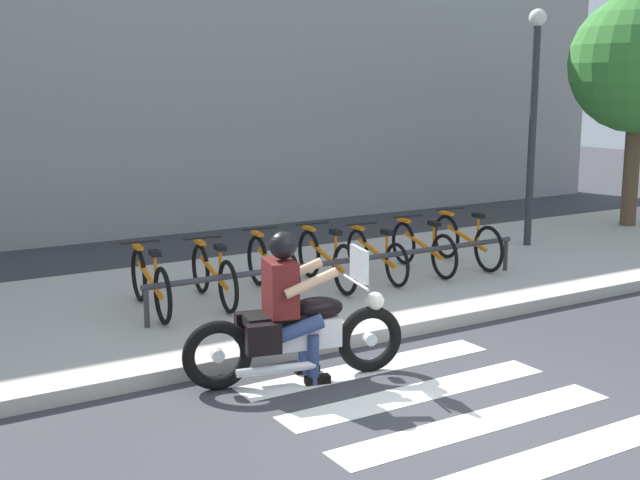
% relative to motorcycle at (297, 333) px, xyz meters
% --- Properties ---
extents(ground_plane, '(48.00, 48.00, 0.00)m').
position_rel_motorcycle_xyz_m(ground_plane, '(0.68, -1.67, -0.47)').
color(ground_plane, '#38383D').
extents(sidewalk, '(24.00, 4.40, 0.15)m').
position_rel_motorcycle_xyz_m(sidewalk, '(0.68, 2.71, -0.39)').
color(sidewalk, '#B7B2A8').
rests_on(sidewalk, ground).
extents(crosswalk_stripe_1, '(2.80, 0.40, 0.01)m').
position_rel_motorcycle_xyz_m(crosswalk_stripe_1, '(0.77, -2.47, -0.46)').
color(crosswalk_stripe_1, white).
rests_on(crosswalk_stripe_1, ground).
extents(crosswalk_stripe_2, '(2.80, 0.40, 0.01)m').
position_rel_motorcycle_xyz_m(crosswalk_stripe_2, '(0.77, -1.67, -0.46)').
color(crosswalk_stripe_2, white).
rests_on(crosswalk_stripe_2, ground).
extents(crosswalk_stripe_3, '(2.80, 0.40, 0.01)m').
position_rel_motorcycle_xyz_m(crosswalk_stripe_3, '(0.77, -0.87, -0.46)').
color(crosswalk_stripe_3, white).
rests_on(crosswalk_stripe_3, ground).
extents(crosswalk_stripe_4, '(2.80, 0.40, 0.01)m').
position_rel_motorcycle_xyz_m(crosswalk_stripe_4, '(0.77, -0.07, -0.46)').
color(crosswalk_stripe_4, white).
rests_on(crosswalk_stripe_4, ground).
extents(motorcycle, '(2.14, 0.83, 1.25)m').
position_rel_motorcycle_xyz_m(motorcycle, '(0.00, 0.00, 0.00)').
color(motorcycle, black).
rests_on(motorcycle, ground).
extents(rider, '(0.71, 0.63, 1.45)m').
position_rel_motorcycle_xyz_m(rider, '(-0.07, 0.02, 0.37)').
color(rider, '#591919').
rests_on(rider, ground).
extents(bicycle_0, '(0.48, 1.74, 0.78)m').
position_rel_motorcycle_xyz_m(bicycle_0, '(-0.54, 2.48, 0.04)').
color(bicycle_0, black).
rests_on(bicycle_0, sidewalk).
extents(bicycle_1, '(0.48, 1.67, 0.76)m').
position_rel_motorcycle_xyz_m(bicycle_1, '(0.27, 2.48, 0.03)').
color(bicycle_1, black).
rests_on(bicycle_1, sidewalk).
extents(bicycle_2, '(0.48, 1.67, 0.80)m').
position_rel_motorcycle_xyz_m(bicycle_2, '(1.07, 2.48, 0.05)').
color(bicycle_2, black).
rests_on(bicycle_2, sidewalk).
extents(bicycle_3, '(0.48, 1.73, 0.79)m').
position_rel_motorcycle_xyz_m(bicycle_3, '(1.87, 2.48, 0.04)').
color(bicycle_3, black).
rests_on(bicycle_3, sidewalk).
extents(bicycle_4, '(0.48, 1.67, 0.72)m').
position_rel_motorcycle_xyz_m(bicycle_4, '(2.68, 2.48, 0.02)').
color(bicycle_4, black).
rests_on(bicycle_4, sidewalk).
extents(bicycle_5, '(0.48, 1.68, 0.76)m').
position_rel_motorcycle_xyz_m(bicycle_5, '(3.48, 2.48, 0.03)').
color(bicycle_5, black).
rests_on(bicycle_5, sidewalk).
extents(bicycle_6, '(0.48, 1.71, 0.80)m').
position_rel_motorcycle_xyz_m(bicycle_6, '(4.28, 2.48, 0.05)').
color(bicycle_6, black).
rests_on(bicycle_6, sidewalk).
extents(bike_rack, '(5.42, 0.07, 0.49)m').
position_rel_motorcycle_xyz_m(bike_rack, '(1.87, 1.93, 0.11)').
color(bike_rack, '#333338').
rests_on(bike_rack, sidewalk).
extents(street_lamp, '(0.28, 0.28, 3.91)m').
position_rel_motorcycle_xyz_m(street_lamp, '(6.17, 3.11, 1.93)').
color(street_lamp, '#2D2D33').
rests_on(street_lamp, ground).
extents(tree_near_rack, '(2.49, 2.49, 4.35)m').
position_rel_motorcycle_xyz_m(tree_near_rack, '(9.16, 3.51, 2.62)').
color(tree_near_rack, brown).
rests_on(tree_near_rack, ground).
extents(building_backdrop, '(24.00, 1.20, 6.72)m').
position_rel_motorcycle_xyz_m(building_backdrop, '(0.68, 8.41, 2.90)').
color(building_backdrop, '#9B9B9B').
rests_on(building_backdrop, ground).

